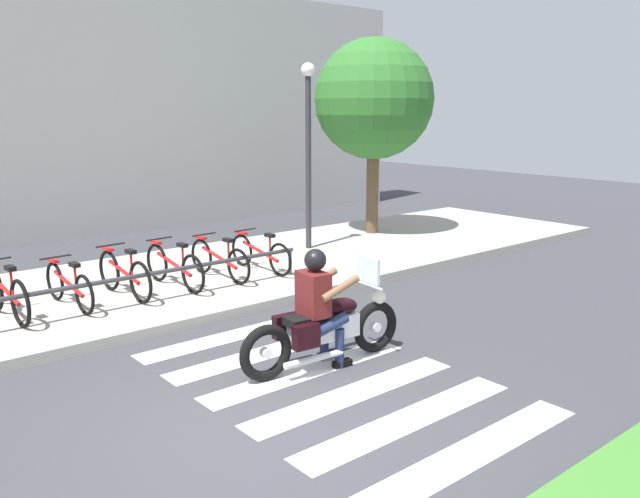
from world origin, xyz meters
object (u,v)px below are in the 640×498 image
(bicycle_1, at_px, (7,294))
(bike_rack, at_px, (139,277))
(bicycle_3, at_px, (124,275))
(tree_near_rack, at_px, (374,100))
(bicycle_2, at_px, (69,286))
(bicycle_6, at_px, (260,253))
(bicycle_4, at_px, (174,266))
(bicycle_5, at_px, (219,259))
(street_lamp, at_px, (308,140))
(rider, at_px, (319,300))
(motorcycle, at_px, (325,328))

(bicycle_1, xyz_separation_m, bike_rack, (1.71, -0.55, 0.06))
(bicycle_3, height_order, tree_near_rack, tree_near_rack)
(bicycle_2, bearing_deg, bicycle_6, 0.00)
(bicycle_4, height_order, bicycle_6, bicycle_4)
(bicycle_3, xyz_separation_m, bicycle_5, (1.71, 0.00, -0.02))
(street_lamp, xyz_separation_m, tree_near_rack, (2.25, 0.40, 0.82))
(rider, xyz_separation_m, bicycle_2, (-1.61, 3.82, -0.35))
(bicycle_5, distance_m, street_lamp, 3.52)
(rider, relative_size, tree_near_rack, 0.32)
(rider, xyz_separation_m, bicycle_5, (0.95, 3.82, -0.34))
(rider, height_order, tree_near_rack, tree_near_rack)
(bicycle_1, height_order, bicycle_2, bicycle_1)
(motorcycle, height_order, bicycle_5, motorcycle)
(bicycle_5, bearing_deg, bicycle_1, -179.98)
(rider, relative_size, bicycle_6, 0.86)
(bicycle_3, distance_m, street_lamp, 4.97)
(bike_rack, bearing_deg, street_lamp, 19.04)
(bicycle_4, bearing_deg, street_lamp, 15.31)
(bicycle_4, distance_m, bicycle_5, 0.85)
(bike_rack, bearing_deg, bicycle_6, 12.23)
(bike_rack, height_order, street_lamp, street_lamp)
(bicycle_1, bearing_deg, bicycle_4, 0.02)
(bike_rack, height_order, tree_near_rack, tree_near_rack)
(bicycle_4, relative_size, tree_near_rack, 0.38)
(bicycle_5, distance_m, tree_near_rack, 5.89)
(motorcycle, height_order, street_lamp, street_lamp)
(motorcycle, xyz_separation_m, bicycle_3, (-0.83, 3.83, 0.04))
(bicycle_5, bearing_deg, bike_rack, -162.01)
(rider, relative_size, bike_rack, 0.25)
(tree_near_rack, bearing_deg, rider, -138.91)
(bike_rack, bearing_deg, bicycle_1, 162.05)
(bicycle_1, height_order, bicycle_6, bicycle_1)
(rider, relative_size, bicycle_1, 0.86)
(bicycle_5, bearing_deg, bicycle_2, 179.99)
(bicycle_2, distance_m, bicycle_6, 3.42)
(motorcycle, xyz_separation_m, bicycle_5, (0.88, 3.83, 0.03))
(bicycle_1, height_order, tree_near_rack, tree_near_rack)
(bicycle_3, height_order, bike_rack, bicycle_3)
(rider, height_order, bicycle_1, rider)
(bicycle_2, xyz_separation_m, bike_rack, (0.85, -0.56, 0.09))
(bicycle_1, xyz_separation_m, bicycle_5, (3.42, 0.00, -0.02))
(bicycle_2, bearing_deg, bicycle_4, -0.03)
(bicycle_1, relative_size, bicycle_5, 0.99)
(bicycle_4, bearing_deg, bicycle_6, 0.04)
(motorcycle, height_order, bicycle_1, motorcycle)
(street_lamp, bearing_deg, tree_near_rack, 10.09)
(bike_rack, bearing_deg, rider, -76.94)
(motorcycle, height_order, bike_rack, motorcycle)
(bicycle_1, relative_size, street_lamp, 0.43)
(motorcycle, relative_size, bicycle_2, 1.39)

